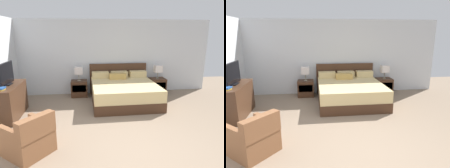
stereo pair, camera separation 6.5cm
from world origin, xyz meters
The scene contains 11 objects.
ground_plane centered at (0.00, 0.00, 0.00)m, with size 11.65×11.65×0.00m, color #84705B.
wall_back centered at (0.00, 3.91, 1.26)m, with size 7.21×0.06×2.51m, color silver.
bed centered at (0.33, 2.84, 0.33)m, with size 1.98×2.11×1.04m.
nightstand_left centered at (-1.02, 3.59, 0.26)m, with size 0.53×0.47×0.53m.
nightstand_right centered at (1.69, 3.59, 0.26)m, with size 0.53×0.47×0.53m.
table_lamp_left centered at (-1.02, 3.59, 0.86)m, with size 0.26×0.26×0.46m.
table_lamp_right centered at (1.69, 3.59, 0.86)m, with size 0.26×0.26×0.46m.
dresser centered at (-2.71, 2.09, 0.42)m, with size 0.54×1.35×0.83m.
tv centered at (-2.71, 2.12, 1.09)m, with size 0.18×0.86×0.55m.
book_blue_cover centered at (-2.70, 1.63, 0.87)m, with size 0.19×0.19×0.03m, color #234C8E.
armchair_by_window centered at (-1.81, 0.33, 0.28)m, with size 0.97×0.96×0.76m.
Camera 2 is at (-0.75, -2.94, 2.06)m, focal length 32.00 mm.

